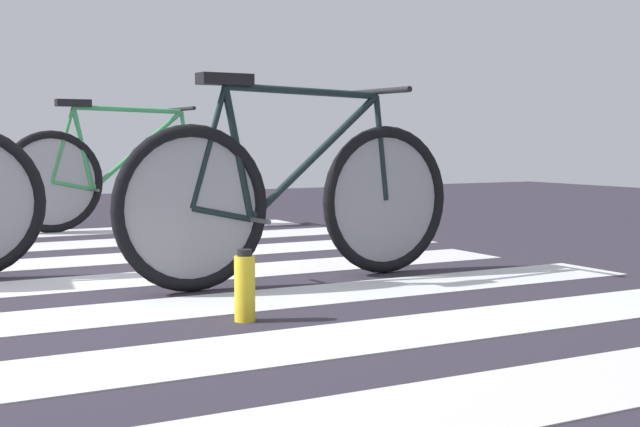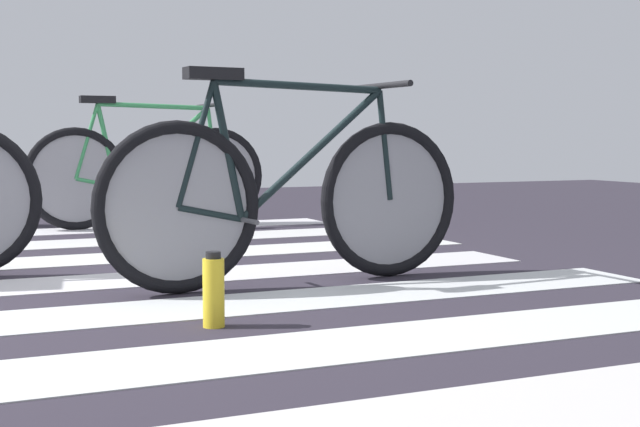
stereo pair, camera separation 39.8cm
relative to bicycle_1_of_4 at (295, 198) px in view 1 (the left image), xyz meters
The scene contains 5 objects.
ground 1.25m from the bicycle_1_of_4, behind, with size 18.00×14.00×0.02m.
crosswalk_markings 1.29m from the bicycle_1_of_4, 161.26° to the left, with size 5.41×5.03×0.00m.
bicycle_1_of_4 is the anchor object (origin of this frame).
bicycle_3_of_4 2.75m from the bicycle_1_of_4, 89.84° to the left, with size 1.74×0.52×0.93m.
water_bottle 0.95m from the bicycle_1_of_4, 128.40° to the right, with size 0.07×0.07×0.26m.
Camera 1 is at (-0.67, -3.75, 0.67)m, focal length 50.14 mm.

